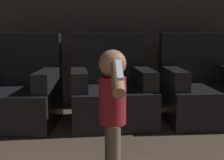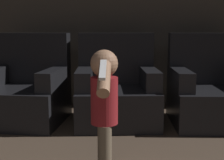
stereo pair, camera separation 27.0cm
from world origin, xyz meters
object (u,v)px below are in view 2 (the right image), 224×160
Objects in this scene: armchair_left at (25,92)px; armchair_middle at (117,93)px; person_toddler at (104,101)px; armchair_right at (211,93)px.

armchair_left is 1.00m from armchair_middle.
person_toddler is (0.93, -1.20, 0.19)m from armchair_left.
armchair_left and armchair_right have the same top height.
armchair_middle and armchair_right have the same top height.
armchair_middle is 1.11× the size of person_toddler.
armchair_right is 1.11× the size of person_toddler.
armchair_right is (1.01, 0.00, 0.00)m from armchair_middle.
armchair_middle is 1.22m from person_toddler.
armchair_left reaches higher than person_toddler.
armchair_middle is (1.00, 0.00, 0.00)m from armchair_left.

